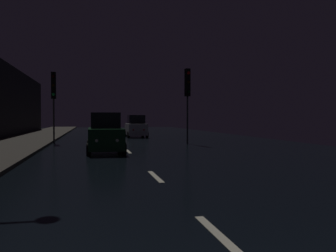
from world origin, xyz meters
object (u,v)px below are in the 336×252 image
streetlamp_overhead (2,20)px  car_approaching_headlights (105,134)px  traffic_light_far_right (188,89)px  car_distant_taillights (136,127)px  traffic_light_far_left (54,91)px

streetlamp_overhead → car_approaching_headlights: size_ratio=1.62×
traffic_light_far_right → car_approaching_headlights: 8.17m
traffic_light_far_right → car_distant_taillights: size_ratio=1.27×
traffic_light_far_right → traffic_light_far_left: bearing=-118.0°
traffic_light_far_left → car_approaching_headlights: (3.33, -7.73, -2.74)m
traffic_light_far_left → car_approaching_headlights: 8.85m
car_approaching_headlights → car_distant_taillights: size_ratio=1.01×
car_distant_taillights → car_approaching_headlights: bearing=167.0°
traffic_light_far_left → streetlamp_overhead: size_ratio=0.76×
traffic_light_far_right → traffic_light_far_left: traffic_light_far_right is taller
traffic_light_far_left → car_distant_taillights: (6.68, 6.75, -2.75)m
traffic_light_far_right → car_distant_taillights: 10.18m
streetlamp_overhead → car_distant_taillights: bearing=74.5°
streetlamp_overhead → car_approaching_headlights: streetlamp_overhead is taller
streetlamp_overhead → traffic_light_far_left: bearing=91.0°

